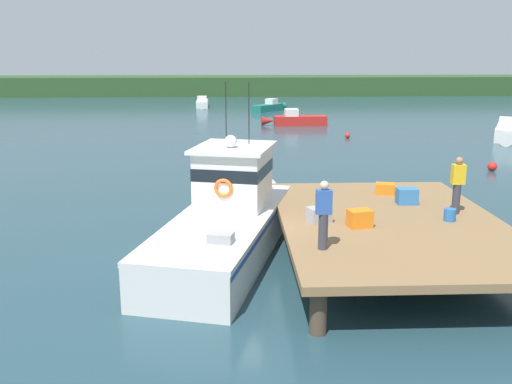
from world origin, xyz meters
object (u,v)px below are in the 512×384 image
crate_stack_mid_dock (319,215)px  mooring_buoy_spare_mooring (348,135)px  moored_boat_outer_mooring (508,132)px  deckhand_by_the_boat (324,214)px  crate_single_by_cleat (360,218)px  mooring_buoy_inshore (492,166)px  bait_bucket (450,215)px  moored_boat_mid_harbor (202,103)px  moored_boat_far_right (270,107)px  moored_boat_off_the_point (296,120)px  deckhand_further_back (457,184)px  crate_stack_near_edge (385,189)px  main_fishing_boat (229,218)px  crate_single_far (407,196)px

crate_stack_mid_dock → mooring_buoy_spare_mooring: bearing=76.8°
moored_boat_outer_mooring → deckhand_by_the_boat: bearing=-123.7°
crate_single_by_cleat → mooring_buoy_spare_mooring: crate_single_by_cleat is taller
moored_boat_outer_mooring → mooring_buoy_inshore: size_ratio=12.84×
bait_bucket → moored_boat_mid_harbor: bait_bucket is taller
crate_stack_mid_dock → moored_boat_far_right: size_ratio=0.15×
bait_bucket → mooring_buoy_spare_mooring: bait_bucket is taller
mooring_buoy_inshore → moored_boat_off_the_point: bearing=113.3°
moored_boat_off_the_point → moored_boat_far_right: 11.18m
deckhand_further_back → moored_boat_mid_harbor: size_ratio=0.35×
bait_bucket → crate_stack_mid_dock: bearing=179.6°
crate_stack_near_edge → mooring_buoy_inshore: bearing=49.5°
deckhand_by_the_boat → mooring_buoy_spare_mooring: 25.88m
crate_single_by_cleat → bait_bucket: bearing=9.6°
crate_single_by_cleat → deckhand_by_the_boat: deckhand_by_the_boat is taller
moored_boat_off_the_point → deckhand_further_back: bearing=-87.4°
main_fishing_boat → bait_bucket: (6.01, -1.22, 0.36)m
deckhand_further_back → moored_boat_far_right: (-2.63, 40.28, -1.66)m
deckhand_further_back → mooring_buoy_spare_mooring: 22.50m
mooring_buoy_inshore → mooring_buoy_spare_mooring: (-4.91, 10.96, -0.05)m
crate_stack_mid_dock → deckhand_by_the_boat: deckhand_by_the_boat is taller
bait_bucket → deckhand_by_the_boat: deckhand_by_the_boat is taller
deckhand_further_back → main_fishing_boat: bearing=175.4°
crate_stack_near_edge → mooring_buoy_spare_mooring: (2.82, 20.02, -1.20)m
crate_stack_mid_dock → bait_bucket: crate_stack_mid_dock is taller
deckhand_by_the_boat → moored_boat_outer_mooring: (16.01, 23.98, -1.54)m
main_fishing_boat → crate_single_by_cleat: size_ratio=16.57×
crate_single_by_cleat → moored_boat_mid_harbor: (-6.35, 45.41, -1.03)m
main_fishing_boat → bait_bucket: 6.14m
main_fishing_boat → deckhand_by_the_boat: size_ratio=6.10×
moored_boat_off_the_point → moored_boat_far_right: size_ratio=1.27×
crate_single_by_cleat → main_fishing_boat: bearing=154.4°
mooring_buoy_spare_mooring → moored_boat_outer_mooring: bearing=-6.6°
bait_bucket → crate_single_far: bearing=109.4°
crate_single_far → deckhand_by_the_boat: bearing=-128.9°
main_fishing_boat → mooring_buoy_inshore: bearing=40.5°
bait_bucket → mooring_buoy_spare_mooring: bearing=85.4°
deckhand_by_the_boat → deckhand_further_back: 5.08m
main_fishing_boat → moored_boat_far_right: main_fishing_boat is taller
crate_single_far → deckhand_further_back: (1.06, -1.11, 0.62)m
main_fishing_boat → crate_single_by_cleat: (3.44, -1.65, 0.42)m
crate_stack_near_edge → moored_boat_far_right: size_ratio=0.15×
moored_boat_far_right → mooring_buoy_inshore: (8.97, -28.87, -0.17)m
main_fishing_boat → crate_stack_near_edge: main_fishing_boat is taller
crate_single_far → mooring_buoy_inshore: bearing=54.3°
moored_boat_mid_harbor → moored_boat_far_right: moored_boat_mid_harbor is taller
deckhand_further_back → moored_boat_mid_harbor: deckhand_further_back is taller
bait_bucket → mooring_buoy_spare_mooring: 23.18m
moored_boat_off_the_point → crate_single_by_cleat: bearing=-93.2°
main_fishing_boat → crate_single_by_cleat: bearing=-25.6°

